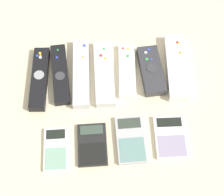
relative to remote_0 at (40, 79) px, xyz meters
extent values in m
plane|color=beige|center=(0.20, -0.12, -0.01)|extent=(3.00, 3.00, 0.00)
cube|color=black|center=(0.00, 0.00, 0.00)|extent=(0.06, 0.20, 0.02)
cylinder|color=#99999E|center=(0.00, 0.00, 0.01)|extent=(0.03, 0.03, 0.00)
cylinder|color=blue|center=(-0.01, 0.07, 0.01)|extent=(0.01, 0.01, 0.00)
cylinder|color=orange|center=(0.00, 0.07, 0.01)|extent=(0.01, 0.01, 0.00)
cylinder|color=silver|center=(0.00, 0.06, 0.01)|extent=(0.01, 0.01, 0.00)
cylinder|color=yellow|center=(0.00, 0.08, 0.01)|extent=(0.01, 0.01, 0.00)
cube|color=black|center=(0.06, 0.01, 0.00)|extent=(0.05, 0.19, 0.02)
cylinder|color=#38383D|center=(0.06, 0.00, 0.01)|extent=(0.03, 0.03, 0.00)
cylinder|color=green|center=(0.05, 0.09, 0.01)|extent=(0.01, 0.01, 0.00)
cylinder|color=blue|center=(0.05, 0.06, 0.01)|extent=(0.01, 0.01, 0.00)
cube|color=silver|center=(0.12, 0.01, 0.00)|extent=(0.05, 0.22, 0.02)
cylinder|color=silver|center=(0.12, -0.02, 0.01)|extent=(0.03, 0.03, 0.00)
cylinder|color=blue|center=(0.13, 0.09, 0.01)|extent=(0.01, 0.01, 0.00)
cylinder|color=silver|center=(0.12, 0.09, 0.01)|extent=(0.01, 0.01, 0.00)
cylinder|color=orange|center=(0.12, 0.05, 0.01)|extent=(0.01, 0.01, 0.00)
cylinder|color=silver|center=(0.11, 0.06, 0.01)|extent=(0.01, 0.01, 0.00)
cube|color=silver|center=(0.18, 0.00, 0.00)|extent=(0.06, 0.21, 0.02)
cylinder|color=yellow|center=(0.19, 0.05, 0.01)|extent=(0.01, 0.01, 0.00)
cylinder|color=green|center=(0.19, 0.08, 0.01)|extent=(0.01, 0.01, 0.00)
cylinder|color=red|center=(0.18, 0.06, 0.01)|extent=(0.01, 0.01, 0.00)
cylinder|color=silver|center=(0.17, 0.08, 0.01)|extent=(0.01, 0.01, 0.00)
cube|color=white|center=(0.25, 0.01, 0.00)|extent=(0.06, 0.18, 0.02)
cylinder|color=silver|center=(0.26, 0.06, 0.01)|extent=(0.01, 0.01, 0.00)
cylinder|color=red|center=(0.24, 0.08, 0.01)|extent=(0.01, 0.01, 0.00)
cylinder|color=green|center=(0.25, 0.05, 0.01)|extent=(0.01, 0.01, 0.00)
cylinder|color=yellow|center=(0.26, 0.08, 0.01)|extent=(0.01, 0.01, 0.00)
cube|color=#333338|center=(0.32, 0.00, 0.00)|extent=(0.07, 0.16, 0.03)
cylinder|color=#38383D|center=(0.32, 0.00, 0.02)|extent=(0.03, 0.03, 0.00)
cylinder|color=green|center=(0.31, 0.03, 0.02)|extent=(0.01, 0.01, 0.00)
cylinder|color=blue|center=(0.32, 0.06, 0.02)|extent=(0.01, 0.01, 0.00)
cylinder|color=blue|center=(0.32, 0.03, 0.02)|extent=(0.01, 0.01, 0.00)
cylinder|color=silver|center=(0.31, 0.05, 0.02)|extent=(0.01, 0.01, 0.00)
cube|color=white|center=(0.39, 0.01, 0.00)|extent=(0.07, 0.21, 0.03)
cylinder|color=red|center=(0.40, 0.08, 0.02)|extent=(0.01, 0.01, 0.00)
cylinder|color=yellow|center=(0.41, 0.08, 0.02)|extent=(0.01, 0.01, 0.00)
cylinder|color=orange|center=(0.40, 0.05, 0.02)|extent=(0.01, 0.01, 0.00)
cube|color=silver|center=(0.04, -0.21, -0.01)|extent=(0.06, 0.12, 0.01)
cube|color=black|center=(0.04, -0.17, 0.00)|extent=(0.05, 0.03, 0.00)
cube|color=#7FAC94|center=(0.04, -0.24, 0.00)|extent=(0.05, 0.06, 0.00)
cube|color=black|center=(0.14, -0.21, -0.01)|extent=(0.08, 0.12, 0.01)
cube|color=#38473D|center=(0.14, -0.17, 0.00)|extent=(0.06, 0.03, 0.00)
cube|color=black|center=(0.14, -0.23, 0.00)|extent=(0.07, 0.06, 0.00)
cube|color=#B2B2B7|center=(0.24, -0.20, -0.01)|extent=(0.08, 0.13, 0.01)
cube|color=#333D33|center=(0.24, -0.16, 0.00)|extent=(0.06, 0.03, 0.00)
cube|color=slate|center=(0.24, -0.23, 0.00)|extent=(0.07, 0.07, 0.00)
cube|color=silver|center=(0.34, -0.20, -0.01)|extent=(0.09, 0.12, 0.01)
cube|color=black|center=(0.34, -0.16, 0.00)|extent=(0.07, 0.03, 0.00)
cube|color=#968BA8|center=(0.34, -0.23, 0.00)|extent=(0.07, 0.06, 0.00)
camera|label=1|loc=(0.16, -0.55, 0.90)|focal=60.00mm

